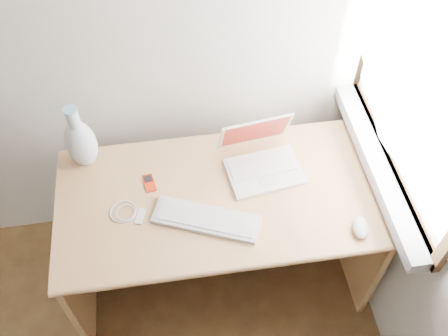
{
  "coord_description": "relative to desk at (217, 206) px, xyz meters",
  "views": [
    {
      "loc": [
        0.87,
        0.12,
        2.4
      ],
      "look_at": [
        1.06,
        1.35,
        0.82
      ],
      "focal_mm": 40.0,
      "sensor_mm": 36.0,
      "label": 1
    }
  ],
  "objects": [
    {
      "name": "window",
      "position": [
        0.69,
        -0.08,
        0.77
      ],
      "size": [
        0.11,
        0.99,
        1.1
      ],
      "color": "white",
      "rests_on": "right_wall"
    },
    {
      "name": "desk",
      "position": [
        0.0,
        0.0,
        0.0
      ],
      "size": [
        1.34,
        0.67,
        0.71
      ],
      "color": "tan",
      "rests_on": "floor"
    },
    {
      "name": "laptop",
      "position": [
        0.21,
        0.05,
        0.25
      ],
      "size": [
        0.33,
        0.29,
        0.21
      ],
      "rotation": [
        0.0,
        0.0,
        0.13
      ],
      "color": "white",
      "rests_on": "desk"
    },
    {
      "name": "external_keyboard",
      "position": [
        -0.07,
        -0.2,
        0.21
      ],
      "size": [
        0.44,
        0.28,
        0.02
      ],
      "rotation": [
        0.0,
        0.0,
        -0.39
      ],
      "color": "silver",
      "rests_on": "desk"
    },
    {
      "name": "mouse",
      "position": [
        0.52,
        -0.33,
        0.22
      ],
      "size": [
        0.09,
        0.12,
        0.04
      ],
      "primitive_type": "ellipsoid",
      "rotation": [
        0.0,
        0.0,
        -0.27
      ],
      "color": "white",
      "rests_on": "desk"
    },
    {
      "name": "ipod",
      "position": [
        -0.28,
        0.02,
        0.21
      ],
      "size": [
        0.06,
        0.1,
        0.01
      ],
      "rotation": [
        0.0,
        0.0,
        0.18
      ],
      "color": "red",
      "rests_on": "desk"
    },
    {
      "name": "cable_coil",
      "position": [
        -0.39,
        -0.11,
        0.21
      ],
      "size": [
        0.11,
        0.11,
        0.01
      ],
      "primitive_type": "torus",
      "rotation": [
        0.0,
        0.0,
        -0.03
      ],
      "color": "silver",
      "rests_on": "desk"
    },
    {
      "name": "remote",
      "position": [
        -0.33,
        -0.14,
        0.21
      ],
      "size": [
        0.05,
        0.08,
        0.01
      ],
      "primitive_type": "cube",
      "rotation": [
        0.0,
        0.0,
        -0.31
      ],
      "color": "silver",
      "rests_on": "desk"
    },
    {
      "name": "vase",
      "position": [
        -0.54,
        0.18,
        0.33
      ],
      "size": [
        0.13,
        0.13,
        0.32
      ],
      "color": "white",
      "rests_on": "desk"
    }
  ]
}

